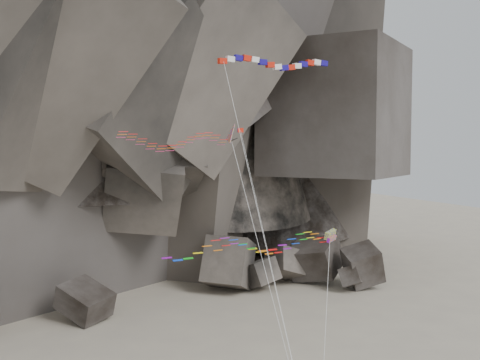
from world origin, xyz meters
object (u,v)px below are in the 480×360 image
delta_kite (172,139)px  parafoil_kite (247,245)px  banner_kite (276,65)px  pennant_kite (255,197)px

delta_kite → parafoil_kite: bearing=-40.5°
banner_kite → parafoil_kite: 15.82m
parafoil_kite → delta_kite: bearing=97.2°
pennant_kite → delta_kite: bearing=143.9°
delta_kite → banner_kite: banner_kite is taller
banner_kite → delta_kite: bearing=177.4°
parafoil_kite → pennant_kite: size_ratio=0.69×
parafoil_kite → pennant_kite: bearing=20.4°
delta_kite → pennant_kite: size_ratio=1.02×
banner_kite → parafoil_kite: size_ratio=1.83×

